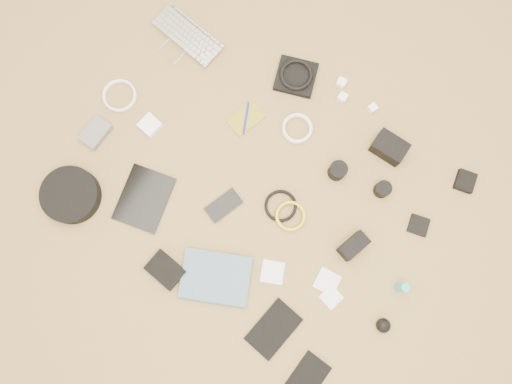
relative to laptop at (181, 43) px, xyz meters
The scene contains 34 objects.
room_shell 1.39m from the laptop, 30.21° to the right, with size 4.04×4.04×2.58m.
laptop is the anchor object (origin of this frame).
headphone_pouch 0.47m from the laptop, 15.84° to the left, with size 0.15×0.14×0.03m, color black.
headphones 0.47m from the laptop, 15.84° to the left, with size 0.13×0.13×0.02m, color black.
charger_a 0.64m from the laptop, 18.17° to the left, with size 0.03×0.03×0.03m, color white.
charger_b 0.64m from the laptop, 18.32° to the left, with size 0.03×0.03×0.03m, color white.
charger_c 0.78m from the laptop, 13.35° to the left, with size 0.03×0.03×0.03m, color white.
charger_d 0.66m from the laptop, 13.44° to the left, with size 0.03×0.03×0.03m, color white.
dslr_camera 0.89m from the laptop, ahead, with size 0.12×0.08×0.07m, color black.
lens_pouch 1.20m from the laptop, ahead, with size 0.07×0.08×0.03m, color black.
notebook_olive 0.40m from the laptop, 16.79° to the right, with size 0.08×0.13×0.01m, color olive.
pen_blue 0.40m from the laptop, 16.79° to the right, with size 0.01×0.01×0.13m, color #13169C.
cable_white_a 0.56m from the laptop, ahead, with size 0.12×0.12×0.01m, color white.
lens_a 0.78m from the laptop, ahead, with size 0.07×0.07×0.07m, color black.
lens_b 0.95m from the laptop, ahead, with size 0.06×0.06×0.05m, color black.
card_reader 1.13m from the laptop, ahead, with size 0.07×0.07×0.02m, color black.
power_brick 0.35m from the laptop, 74.72° to the right, with size 0.07×0.07×0.03m, color white.
cable_white_b 0.31m from the laptop, 103.62° to the right, with size 0.13×0.13×0.01m, color white.
cable_black 0.74m from the laptop, 25.90° to the right, with size 0.12×0.12×0.01m, color black.
cable_yellow 0.79m from the laptop, 25.13° to the right, with size 0.11×0.11×0.01m, color gold.
flash 1.01m from the laptop, 17.74° to the right, with size 0.06×0.10×0.08m, color black.
lens_cleaner 1.23m from the laptop, 16.13° to the right, with size 0.03×0.03×0.10m, color #1BACB4.
battery_charger 0.48m from the laptop, 97.31° to the right, with size 0.07×0.11×0.03m, color #5C5C61.
tablet 0.62m from the laptop, 67.97° to the right, with size 0.17×0.22×0.01m, color black.
phone 0.66m from the laptop, 41.64° to the right, with size 0.07×0.13×0.01m, color black.
filter_case_left 0.95m from the laptop, 35.00° to the right, with size 0.08×0.08×0.01m, color silver.
filter_case_mid 1.06m from the laptop, 25.85° to the right, with size 0.08×0.08×0.01m, color silver.
filter_case_right 1.12m from the laptop, 26.72° to the right, with size 0.06×0.06×0.01m, color silver.
air_blower 1.29m from the laptop, 22.07° to the right, with size 0.05×0.05×0.05m, color black.
headphone_case 0.71m from the laptop, 89.33° to the right, with size 0.21×0.21×0.06m, color black.
drive_case 0.87m from the laptop, 58.97° to the right, with size 0.13×0.09×0.03m, color black.
paperback 1.00m from the laptop, 49.10° to the right, with size 0.18×0.24×0.02m, color #476378.
notebook_black_a 1.13m from the laptop, 38.61° to the right, with size 0.12×0.19×0.01m, color black.
notebook_black_b 1.33m from the laptop, 36.04° to the right, with size 0.10×0.15×0.01m, color black.
Camera 1 is at (0.19, -0.27, 1.82)m, focal length 35.00 mm.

